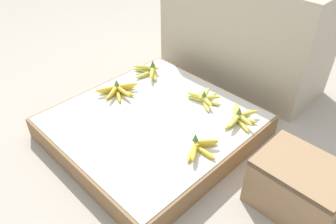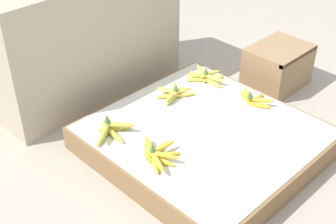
# 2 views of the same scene
# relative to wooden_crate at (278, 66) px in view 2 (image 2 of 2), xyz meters

# --- Properties ---
(ground_plane) EXTENTS (10.00, 10.00, 0.00)m
(ground_plane) POSITION_rel_wooden_crate_xyz_m (-0.77, -0.11, -0.12)
(ground_plane) COLOR #A89E8E
(display_platform) EXTENTS (0.94, 0.99, 0.13)m
(display_platform) POSITION_rel_wooden_crate_xyz_m (-0.77, -0.11, -0.06)
(display_platform) COLOR olive
(display_platform) RESTS_ON ground_plane
(back_vendor_table) EXTENTS (1.08, 0.45, 0.69)m
(back_vendor_table) POSITION_rel_wooden_crate_xyz_m (-0.83, 0.75, 0.22)
(back_vendor_table) COLOR tan
(back_vendor_table) RESTS_ON ground_plane
(wooden_crate) EXTENTS (0.36, 0.27, 0.25)m
(wooden_crate) POSITION_rel_wooden_crate_xyz_m (0.00, 0.00, 0.00)
(wooden_crate) COLOR #997551
(wooden_crate) RESTS_ON ground_plane
(banana_bunch_middle_left) EXTENTS (0.20, 0.24, 0.09)m
(banana_bunch_middle_left) POSITION_rel_wooden_crate_xyz_m (-1.08, -0.11, 0.03)
(banana_bunch_middle_left) COLOR gold
(banana_bunch_middle_left) RESTS_ON display_platform
(banana_bunch_middle_right) EXTENTS (0.14, 0.21, 0.09)m
(banana_bunch_middle_right) POSITION_rel_wooden_crate_xyz_m (-0.42, -0.14, 0.03)
(banana_bunch_middle_right) COLOR gold
(banana_bunch_middle_right) RESTS_ON display_platform
(banana_bunch_back_left) EXTENTS (0.22, 0.17, 0.10)m
(banana_bunch_back_left) POSITION_rel_wooden_crate_xyz_m (-1.11, 0.17, 0.03)
(banana_bunch_back_left) COLOR gold
(banana_bunch_back_left) RESTS_ON display_platform
(banana_bunch_back_midright) EXTENTS (0.20, 0.18, 0.08)m
(banana_bunch_back_midright) POSITION_rel_wooden_crate_xyz_m (-0.67, 0.19, 0.03)
(banana_bunch_back_midright) COLOR #DBCC4C
(banana_bunch_back_midright) RESTS_ON display_platform
(banana_bunch_back_right) EXTENTS (0.19, 0.23, 0.09)m
(banana_bunch_back_right) POSITION_rel_wooden_crate_xyz_m (-0.43, 0.19, 0.03)
(banana_bunch_back_right) COLOR #DBCC4C
(banana_bunch_back_right) RESTS_ON display_platform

